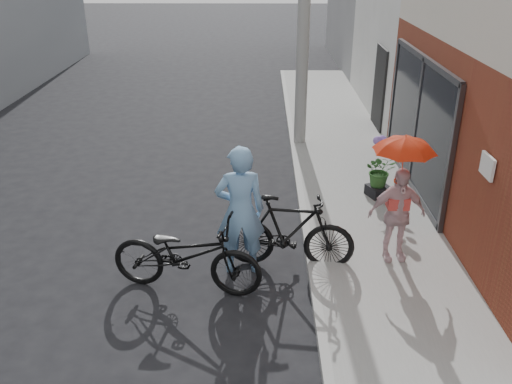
{
  "coord_description": "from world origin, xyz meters",
  "views": [
    {
      "loc": [
        0.19,
        -6.44,
        4.49
      ],
      "look_at": [
        0.1,
        0.91,
        1.1
      ],
      "focal_mm": 38.0,
      "sensor_mm": 36.0,
      "label": 1
    }
  ],
  "objects_px": {
    "kimono_woman": "(396,214)",
    "officer": "(240,211)",
    "planter": "(378,191)",
    "bike_left": "(186,255)",
    "bike_right": "(289,232)"
  },
  "relations": [
    {
      "from": "kimono_woman",
      "to": "officer",
      "type": "bearing_deg",
      "value": 178.23
    },
    {
      "from": "officer",
      "to": "planter",
      "type": "bearing_deg",
      "value": -143.18
    },
    {
      "from": "planter",
      "to": "bike_left",
      "type": "bearing_deg",
      "value": -138.17
    },
    {
      "from": "kimono_woman",
      "to": "bike_left",
      "type": "bearing_deg",
      "value": -173.43
    },
    {
      "from": "officer",
      "to": "bike_right",
      "type": "bearing_deg",
      "value": -178.31
    },
    {
      "from": "kimono_woman",
      "to": "planter",
      "type": "distance_m",
      "value": 2.32
    },
    {
      "from": "bike_left",
      "to": "planter",
      "type": "xyz_separation_m",
      "value": [
        3.25,
        2.91,
        -0.34
      ]
    },
    {
      "from": "bike_right",
      "to": "planter",
      "type": "bearing_deg",
      "value": -31.74
    },
    {
      "from": "bike_right",
      "to": "kimono_woman",
      "type": "bearing_deg",
      "value": -80.9
    },
    {
      "from": "bike_right",
      "to": "kimono_woman",
      "type": "relative_size",
      "value": 1.33
    },
    {
      "from": "officer",
      "to": "planter",
      "type": "height_order",
      "value": "officer"
    },
    {
      "from": "officer",
      "to": "bike_left",
      "type": "xyz_separation_m",
      "value": [
        -0.73,
        -0.51,
        -0.43
      ]
    },
    {
      "from": "kimono_woman",
      "to": "planter",
      "type": "height_order",
      "value": "kimono_woman"
    },
    {
      "from": "bike_right",
      "to": "kimono_woman",
      "type": "height_order",
      "value": "kimono_woman"
    },
    {
      "from": "officer",
      "to": "bike_right",
      "type": "distance_m",
      "value": 0.83
    }
  ]
}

